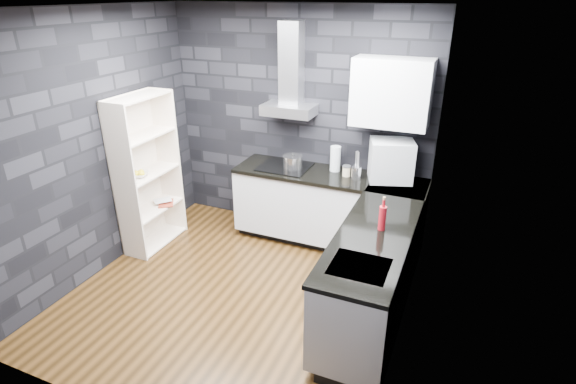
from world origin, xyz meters
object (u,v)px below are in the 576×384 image
Objects in this scene: utensil_crock at (356,173)px; red_bottle at (382,218)px; glass_vase at (335,159)px; appliance_garage at (391,161)px; bookshelf at (148,173)px; storage_jar at (346,171)px; fruit_bowl at (139,174)px; pot at (293,162)px.

red_bottle reaches higher than utensil_crock.
glass_vase is at bearing 154.77° from utensil_crock.
appliance_garage is 0.25× the size of bookshelf.
glass_vase is at bearing 147.20° from storage_jar.
utensil_crock reaches higher than fruit_bowl.
glass_vase is 2.73× the size of storage_jar.
appliance_garage is 2.29× the size of fruit_bowl.
glass_vase is 0.22m from storage_jar.
pot is 1.66m from red_bottle.
glass_vase reaches higher than pot.
red_bottle is at bearing -24.61° from bookshelf.
pot is 2.09× the size of storage_jar.
fruit_bowl is at bearing 177.15° from red_bottle.
appliance_garage is at bearing 21.53° from fruit_bowl.
utensil_crock is 0.40m from appliance_garage.
bookshelf is (-2.59, -0.89, -0.22)m from appliance_garage.
pot is 0.65m from storage_jar.
red_bottle is at bearing -2.85° from fruit_bowl.
appliance_garage reaches higher than red_bottle.
glass_vase reaches higher than storage_jar.
appliance_garage reaches higher than pot.
bookshelf reaches higher than utensil_crock.
glass_vase is 1.48× the size of fruit_bowl.
utensil_crock is at bearing -25.23° from glass_vase.
pot is 0.12× the size of bookshelf.
pot is 1.13× the size of fruit_bowl.
pot is 1.74m from fruit_bowl.
bookshelf is at bearing 90.00° from fruit_bowl.
appliance_garage reaches higher than utensil_crock.
red_bottle is (1.27, -1.06, 0.03)m from pot.
storage_jar is at bearing 170.99° from appliance_garage.
glass_vase reaches higher than red_bottle.
utensil_crock is at bearing 0.28° from bookshelf.
pot reaches higher than fruit_bowl.
storage_jar is at bearing 120.22° from red_bottle.
bookshelf is at bearing -160.70° from utensil_crock.
glass_vase is 0.65× the size of appliance_garage.
glass_vase is at bearing 15.35° from pot.
storage_jar is (0.17, -0.11, -0.09)m from glass_vase.
appliance_garage is at bearing 5.16° from pot.
pot is 1.67m from bookshelf.
appliance_garage is (1.12, 0.10, 0.15)m from pot.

